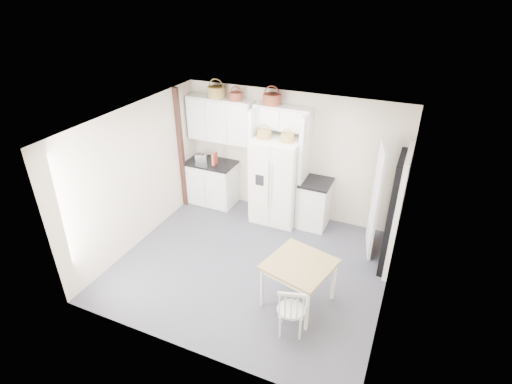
% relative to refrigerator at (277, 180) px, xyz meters
% --- Properties ---
extents(floor, '(4.50, 4.50, 0.00)m').
position_rel_refrigerator_xyz_m(floor, '(0.15, -1.61, -0.89)').
color(floor, '#454350').
rests_on(floor, ground).
extents(ceiling, '(4.50, 4.50, 0.00)m').
position_rel_refrigerator_xyz_m(ceiling, '(0.15, -1.61, 1.71)').
color(ceiling, white).
rests_on(ceiling, wall_back).
extents(wall_back, '(4.50, 0.00, 4.50)m').
position_rel_refrigerator_xyz_m(wall_back, '(0.15, 0.39, 0.41)').
color(wall_back, beige).
rests_on(wall_back, floor).
extents(wall_left, '(0.00, 4.00, 4.00)m').
position_rel_refrigerator_xyz_m(wall_left, '(-2.10, -1.61, 0.41)').
color(wall_left, beige).
rests_on(wall_left, floor).
extents(wall_right, '(0.00, 4.00, 4.00)m').
position_rel_refrigerator_xyz_m(wall_right, '(2.40, -1.61, 0.41)').
color(wall_right, beige).
rests_on(wall_right, floor).
extents(refrigerator, '(0.92, 0.74, 1.79)m').
position_rel_refrigerator_xyz_m(refrigerator, '(0.00, 0.00, 0.00)').
color(refrigerator, white).
rests_on(refrigerator, floor).
extents(base_cab_left, '(1.01, 0.64, 0.93)m').
position_rel_refrigerator_xyz_m(base_cab_left, '(-1.55, 0.09, -0.43)').
color(base_cab_left, white).
rests_on(base_cab_left, floor).
extents(base_cab_right, '(0.54, 0.64, 0.94)m').
position_rel_refrigerator_xyz_m(base_cab_right, '(0.78, 0.09, -0.42)').
color(base_cab_right, white).
rests_on(base_cab_right, floor).
extents(dining_table, '(1.11, 1.11, 0.76)m').
position_rel_refrigerator_xyz_m(dining_table, '(1.18, -2.14, -0.51)').
color(dining_table, olive).
rests_on(dining_table, floor).
extents(windsor_chair, '(0.48, 0.46, 0.82)m').
position_rel_refrigerator_xyz_m(windsor_chair, '(1.27, -2.73, -0.48)').
color(windsor_chair, white).
rests_on(windsor_chair, floor).
extents(counter_left, '(1.05, 0.68, 0.04)m').
position_rel_refrigerator_xyz_m(counter_left, '(-1.55, 0.09, 0.06)').
color(counter_left, black).
rests_on(counter_left, base_cab_left).
extents(counter_right, '(0.58, 0.69, 0.04)m').
position_rel_refrigerator_xyz_m(counter_right, '(0.78, 0.09, 0.07)').
color(counter_right, black).
rests_on(counter_right, base_cab_right).
extents(toaster, '(0.28, 0.21, 0.17)m').
position_rel_refrigerator_xyz_m(toaster, '(-1.75, 0.03, 0.17)').
color(toaster, silver).
rests_on(toaster, counter_left).
extents(cookbook_red, '(0.05, 0.17, 0.26)m').
position_rel_refrigerator_xyz_m(cookbook_red, '(-1.40, 0.01, 0.21)').
color(cookbook_red, '#A6311E').
rests_on(cookbook_red, counter_left).
extents(cookbook_cream, '(0.06, 0.16, 0.23)m').
position_rel_refrigerator_xyz_m(cookbook_cream, '(-1.43, 0.01, 0.20)').
color(cookbook_cream, beige).
rests_on(cookbook_cream, counter_left).
extents(basket_upper_b, '(0.36, 0.36, 0.21)m').
position_rel_refrigerator_xyz_m(basket_upper_b, '(-1.42, 0.22, 1.56)').
color(basket_upper_b, brown).
rests_on(basket_upper_b, upper_cabinet).
extents(basket_upper_c, '(0.26, 0.26, 0.15)m').
position_rel_refrigerator_xyz_m(basket_upper_c, '(-0.98, 0.22, 1.53)').
color(basket_upper_c, maroon).
rests_on(basket_upper_c, upper_cabinet).
extents(basket_bridge_a, '(0.35, 0.35, 0.20)m').
position_rel_refrigerator_xyz_m(basket_bridge_a, '(-0.23, 0.22, 1.55)').
color(basket_bridge_a, maroon).
rests_on(basket_bridge_a, bridge_cabinet).
extents(basket_fridge_a, '(0.28, 0.28, 0.15)m').
position_rel_refrigerator_xyz_m(basket_fridge_a, '(-0.25, -0.10, 0.97)').
color(basket_fridge_a, brown).
rests_on(basket_fridge_a, refrigerator).
extents(basket_fridge_b, '(0.25, 0.25, 0.13)m').
position_rel_refrigerator_xyz_m(basket_fridge_b, '(0.21, -0.10, 0.96)').
color(basket_fridge_b, brown).
rests_on(basket_fridge_b, refrigerator).
extents(upper_cabinet, '(1.40, 0.34, 0.90)m').
position_rel_refrigerator_xyz_m(upper_cabinet, '(-1.35, 0.22, 1.01)').
color(upper_cabinet, white).
rests_on(upper_cabinet, wall_back).
extents(bridge_cabinet, '(1.12, 0.34, 0.45)m').
position_rel_refrigerator_xyz_m(bridge_cabinet, '(0.00, 0.22, 1.23)').
color(bridge_cabinet, white).
rests_on(bridge_cabinet, wall_back).
extents(fridge_panel_left, '(0.08, 0.60, 2.30)m').
position_rel_refrigerator_xyz_m(fridge_panel_left, '(-0.51, 0.09, 0.26)').
color(fridge_panel_left, white).
rests_on(fridge_panel_left, floor).
extents(fridge_panel_right, '(0.08, 0.60, 2.30)m').
position_rel_refrigerator_xyz_m(fridge_panel_right, '(0.51, 0.09, 0.26)').
color(fridge_panel_right, white).
rests_on(fridge_panel_right, floor).
extents(trim_post, '(0.09, 0.09, 2.60)m').
position_rel_refrigerator_xyz_m(trim_post, '(-2.05, -0.26, 0.41)').
color(trim_post, black).
rests_on(trim_post, floor).
extents(doorway_void, '(0.18, 0.85, 2.05)m').
position_rel_refrigerator_xyz_m(doorway_void, '(2.31, -0.61, 0.13)').
color(doorway_void, black).
rests_on(doorway_void, floor).
extents(door_slab, '(0.21, 0.79, 2.05)m').
position_rel_refrigerator_xyz_m(door_slab, '(1.95, -0.27, 0.13)').
color(door_slab, white).
rests_on(door_slab, floor).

